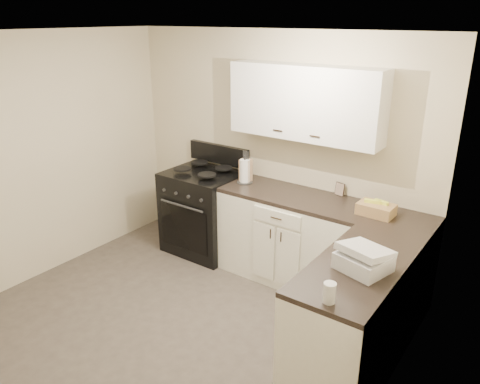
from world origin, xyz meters
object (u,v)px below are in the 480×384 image
Objects in this scene: knife_block at (246,171)px; countertop_grill at (363,262)px; wicker_basket at (376,209)px; stove at (204,213)px; paper_towel at (245,171)px.

knife_block reaches higher than countertop_grill.
knife_block is 1.46m from wicker_basket.
knife_block is (0.54, 0.07, 0.61)m from stove.
stove is 3.91× the size of paper_towel.
knife_block is at bearing 178.04° from wicker_basket.
knife_block is at bearing 7.61° from stove.
wicker_basket reaches higher than stove.
paper_towel reaches higher than wicker_basket.
wicker_basket is at bearing -0.79° from paper_towel.
paper_towel is (0.01, -0.03, 0.00)m from knife_block.
stove is 3.17× the size of wicker_basket.
countertop_grill is (0.28, -0.99, 0.01)m from wicker_basket.
knife_block is 0.78× the size of countertop_grill.
countertop_grill is (1.74, -1.04, -0.07)m from knife_block.
countertop_grill is at bearing -74.43° from wicker_basket.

